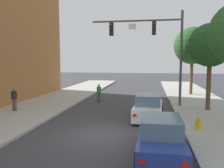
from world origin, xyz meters
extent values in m
plane|color=#38383D|center=(0.00, 0.00, 0.00)|extent=(120.00, 120.00, 0.00)
cylinder|color=#514C47|center=(4.60, 7.90, 3.90)|extent=(0.20, 0.20, 7.50)
cylinder|color=#514C47|center=(1.01, 7.90, 6.95)|extent=(7.18, 0.14, 0.14)
cube|color=black|center=(2.45, 7.90, 6.33)|extent=(0.32, 0.28, 1.05)
sphere|color=red|center=(2.45, 7.75, 6.66)|extent=(0.18, 0.18, 0.18)
sphere|color=#2D2823|center=(2.45, 7.75, 6.33)|extent=(0.18, 0.18, 0.18)
sphere|color=#2D2823|center=(2.45, 7.75, 6.00)|extent=(0.18, 0.18, 0.18)
cube|color=black|center=(-1.00, 7.90, 6.33)|extent=(0.32, 0.28, 1.05)
sphere|color=red|center=(-1.00, 7.75, 6.66)|extent=(0.18, 0.18, 0.18)
sphere|color=#2D2823|center=(-1.00, 7.75, 6.33)|extent=(0.18, 0.18, 0.18)
sphere|color=#2D2823|center=(-1.00, 7.75, 6.00)|extent=(0.18, 0.18, 0.18)
cube|color=white|center=(0.72, 7.88, 6.50)|extent=(0.60, 0.03, 0.44)
cube|color=silver|center=(2.15, 3.79, 0.56)|extent=(1.89, 4.27, 0.80)
cube|color=slate|center=(2.14, 3.64, 1.28)|extent=(1.59, 2.07, 0.64)
cylinder|color=black|center=(1.40, 5.13, 0.32)|extent=(0.25, 0.65, 0.64)
cylinder|color=black|center=(3.02, 5.05, 0.32)|extent=(0.25, 0.65, 0.64)
cylinder|color=black|center=(1.28, 2.53, 0.32)|extent=(0.25, 0.65, 0.64)
cylinder|color=black|center=(2.90, 2.45, 0.32)|extent=(0.25, 0.65, 0.64)
cube|color=red|center=(1.41, 1.70, 0.68)|extent=(0.20, 0.05, 0.14)
cube|color=red|center=(2.69, 1.64, 0.68)|extent=(0.20, 0.05, 0.14)
cube|color=navy|center=(2.69, -2.12, 0.56)|extent=(1.72, 4.21, 0.80)
cube|color=slate|center=(2.69, -2.27, 1.28)|extent=(1.51, 2.01, 0.64)
cylinder|color=black|center=(1.88, -0.82, 0.32)|extent=(0.22, 0.64, 0.64)
cylinder|color=black|center=(3.50, -0.81, 0.32)|extent=(0.22, 0.64, 0.64)
cylinder|color=black|center=(1.89, -3.43, 0.32)|extent=(0.22, 0.64, 0.64)
cylinder|color=black|center=(3.51, -3.42, 0.32)|extent=(0.22, 0.64, 0.64)
cube|color=red|center=(2.06, -4.24, 0.68)|extent=(0.20, 0.04, 0.14)
cube|color=red|center=(3.34, -4.24, 0.68)|extent=(0.20, 0.04, 0.14)
cylinder|color=brown|center=(-7.52, 3.90, 0.57)|extent=(0.14, 0.14, 0.85)
cylinder|color=brown|center=(-7.34, 3.90, 0.57)|extent=(0.14, 0.14, 0.85)
cube|color=#26262D|center=(-7.43, 3.90, 1.28)|extent=(0.36, 0.22, 0.56)
sphere|color=brown|center=(-7.43, 3.90, 1.68)|extent=(0.22, 0.22, 0.22)
cylinder|color=brown|center=(-2.46, 9.10, 0.42)|extent=(0.14, 0.14, 0.85)
cylinder|color=brown|center=(-2.28, 9.10, 0.42)|extent=(0.14, 0.14, 0.85)
cube|color=#337F47|center=(-2.37, 9.10, 1.13)|extent=(0.36, 0.22, 0.56)
sphere|color=tan|center=(-2.37, 9.10, 1.53)|extent=(0.22, 0.22, 0.22)
cylinder|color=gold|center=(4.76, 1.27, 0.43)|extent=(0.24, 0.24, 0.55)
sphere|color=gold|center=(4.76, 1.27, 0.76)|extent=(0.22, 0.22, 0.22)
cylinder|color=gold|center=(4.58, 1.27, 0.45)|extent=(0.12, 0.09, 0.09)
cylinder|color=gold|center=(4.94, 1.27, 0.45)|extent=(0.12, 0.09, 0.09)
cylinder|color=brown|center=(6.44, 6.59, 1.92)|extent=(0.32, 0.32, 3.54)
sphere|color=#235123|center=(6.44, 6.59, 4.86)|extent=(3.13, 3.13, 3.13)
cylinder|color=brown|center=(6.55, 14.69, 2.01)|extent=(0.32, 0.32, 3.72)
sphere|color=#235123|center=(6.55, 14.69, 5.34)|extent=(3.92, 3.92, 3.92)
camera|label=1|loc=(2.30, -11.00, 3.73)|focal=36.77mm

